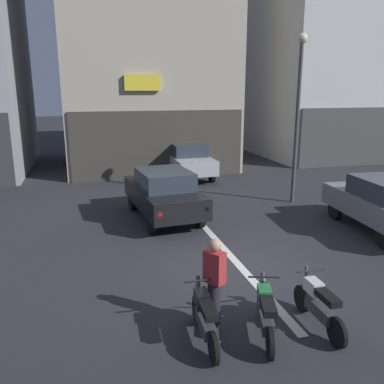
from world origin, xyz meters
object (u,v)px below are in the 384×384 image
Objects in this scene: car_silver_down_street at (188,159)px; motorcycle_black_row_leftmost at (204,316)px; car_black_crossing_near at (164,192)px; car_grey_parked_kerbside at (384,203)px; motorcycle_green_row_left_mid at (265,312)px; person_by_motorcycles at (214,282)px; street_lamp at (298,102)px; motorcycle_white_row_centre at (318,304)px.

car_silver_down_street is 13.13m from motorcycle_black_row_leftmost.
car_black_crossing_near and car_grey_parked_kerbside have the same top height.
motorcycle_green_row_left_mid is (1.04, -0.15, 0.00)m from motorcycle_black_row_leftmost.
motorcycle_black_row_leftmost is at bearing 171.80° from motorcycle_green_row_left_mid.
person_by_motorcycles reaches higher than car_silver_down_street.
person_by_motorcycles is (-6.43, -3.42, -0.03)m from car_grey_parked_kerbside.
car_grey_parked_kerbside is at bearing -67.66° from car_silver_down_street.
motorcycle_black_row_leftmost is 0.63m from person_by_motorcycles.
car_grey_parked_kerbside is 1.03× the size of car_silver_down_street.
person_by_motorcycles is (-5.45, -7.08, -2.88)m from street_lamp.
car_silver_down_street is 12.68m from person_by_motorcycles.
car_silver_down_street is 2.45× the size of motorcycle_black_row_leftmost.
car_grey_parked_kerbside is (6.07, -2.96, 0.00)m from car_black_crossing_near.
motorcycle_white_row_centre is (-0.96, -12.91, -0.43)m from car_silver_down_street.
street_lamp is 9.39m from person_by_motorcycles.
street_lamp reaches higher than motorcycle_white_row_centre.
car_silver_down_street is (2.39, 6.00, 0.00)m from car_black_crossing_near.
car_silver_down_street reaches higher than motorcycle_green_row_left_mid.
car_silver_down_street reaches higher than motorcycle_white_row_centre.
motorcycle_white_row_centre is (1.03, 0.01, 0.00)m from motorcycle_green_row_left_mid.
street_lamp is at bearing 7.78° from car_black_crossing_near.
motorcycle_white_row_centre is at bearing -3.87° from motorcycle_black_row_leftmost.
street_lamp is 3.62× the size of motorcycle_black_row_leftmost.
car_silver_down_street is at bearing 85.73° from motorcycle_white_row_centre.
motorcycle_white_row_centre is at bearing -78.34° from car_black_crossing_near.
car_grey_parked_kerbside is 9.69m from car_silver_down_street.
motorcycle_white_row_centre is (1.42, -6.91, -0.43)m from car_black_crossing_near.
motorcycle_black_row_leftmost is at bearing -150.48° from car_grey_parked_kerbside.
motorcycle_white_row_centre is 1.00× the size of person_by_motorcycles.
motorcycle_green_row_left_mid is at bearing -86.77° from car_black_crossing_near.
street_lamp is 9.06m from motorcycle_white_row_centre.
person_by_motorcycles is at bearing -93.21° from car_black_crossing_near.
car_silver_down_street is 2.45× the size of motorcycle_white_row_centre.
motorcycle_white_row_centre is at bearing -139.66° from car_grey_parked_kerbside.
car_black_crossing_near reaches higher than motorcycle_white_row_centre.
street_lamp is (5.10, 0.70, 2.85)m from car_black_crossing_near.
car_black_crossing_near is 1.04× the size of car_silver_down_street.
car_grey_parked_kerbside is 2.53× the size of motorcycle_black_row_leftmost.
person_by_motorcycles is at bearing 163.55° from motorcycle_white_row_centre.
street_lamp is 9.97m from motorcycle_black_row_leftmost.
car_silver_down_street is 2.54× the size of motorcycle_green_row_left_mid.
person_by_motorcycles is (-2.75, -12.38, -0.03)m from car_silver_down_street.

